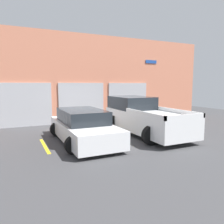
% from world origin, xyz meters
% --- Properties ---
extents(ground_plane, '(28.00, 28.00, 0.00)m').
position_xyz_m(ground_plane, '(0.00, 0.00, 0.00)').
color(ground_plane, '#3D3D3F').
extents(shophouse_building, '(17.88, 0.68, 5.44)m').
position_xyz_m(shophouse_building, '(-0.01, 3.29, 2.68)').
color(shophouse_building, '#D17A5B').
rests_on(shophouse_building, ground).
extents(pickup_truck, '(2.44, 5.12, 1.73)m').
position_xyz_m(pickup_truck, '(1.55, -1.26, 0.81)').
color(pickup_truck, white).
rests_on(pickup_truck, ground).
extents(sedan_white, '(2.21, 4.68, 1.33)m').
position_xyz_m(sedan_white, '(-1.55, -1.52, 0.62)').
color(sedan_white, white).
rests_on(sedan_white, ground).
extents(parking_stripe_far_left, '(0.12, 2.20, 0.01)m').
position_xyz_m(parking_stripe_far_left, '(-3.10, -1.56, 0.00)').
color(parking_stripe_far_left, gold).
rests_on(parking_stripe_far_left, ground).
extents(parking_stripe_left, '(0.12, 2.20, 0.01)m').
position_xyz_m(parking_stripe_left, '(0.00, -1.56, 0.00)').
color(parking_stripe_left, gold).
rests_on(parking_stripe_left, ground).
extents(parking_stripe_centre, '(0.12, 2.20, 0.01)m').
position_xyz_m(parking_stripe_centre, '(3.10, -1.56, 0.00)').
color(parking_stripe_centre, gold).
rests_on(parking_stripe_centre, ground).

